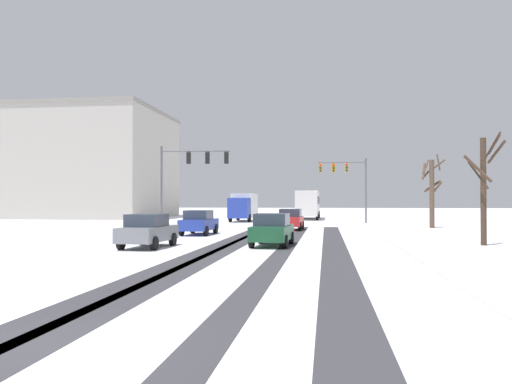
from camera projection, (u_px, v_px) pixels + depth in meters
name	position (u px, v px, depth m)	size (l,w,h in m)	color
ground_plane	(43.00, 347.00, 8.11)	(300.00, 300.00, 0.00)	white
wheel_track_left_lane	(335.00, 248.00, 25.12)	(1.17, 39.17, 0.01)	#38383D
wheel_track_right_lane	(287.00, 247.00, 25.43)	(0.79, 39.17, 0.01)	#38383D
wheel_track_center	(233.00, 246.00, 25.79)	(1.08, 39.17, 0.01)	#38383D
wheel_track_oncoming	(218.00, 246.00, 25.88)	(1.15, 39.17, 0.01)	#38383D
sidewalk_kerb_right	(450.00, 251.00, 22.70)	(4.00, 39.17, 0.12)	white
traffic_signal_far_right	(347.00, 176.00, 52.51)	(4.83, 0.38, 6.50)	#56565B
traffic_signal_near_left	(189.00, 168.00, 40.50)	(5.43, 0.71, 6.50)	#56565B
car_red_lead	(291.00, 219.00, 40.17)	(1.93, 4.15, 1.62)	red
car_blue_second	(199.00, 222.00, 34.64)	(1.93, 4.15, 1.62)	#233899
car_dark_green_third	(272.00, 230.00, 26.06)	(1.99, 4.18, 1.62)	#194C2D
car_grey_fourth	(148.00, 231.00, 25.15)	(1.98, 4.17, 1.62)	slate
bus_oncoming	(308.00, 203.00, 63.55)	(2.76, 11.03, 3.38)	silver
box_truck_delivery	(243.00, 206.00, 57.04)	(2.35, 7.42, 3.02)	#233899
bare_tree_sidewalk_mid	(484.00, 185.00, 26.43)	(1.99, 1.97, 5.73)	#423023
bare_tree_sidewalk_far	(432.00, 189.00, 43.13)	(2.06, 1.93, 6.05)	brown
office_building_far_left_block	(69.00, 165.00, 70.99)	(25.64, 19.48, 14.25)	#B2ADA3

